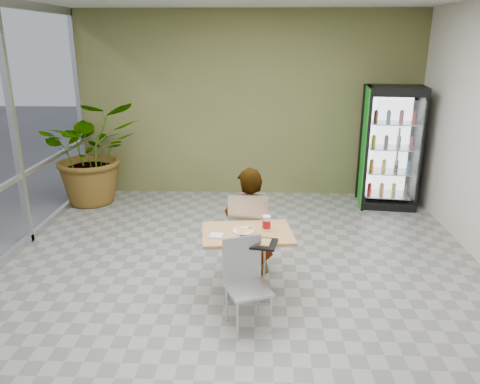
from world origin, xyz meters
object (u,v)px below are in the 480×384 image
chair_far (248,227)px  soda_cup (267,223)px  seated_woman (249,233)px  chair_near (245,276)px  potted_plant (92,152)px  cafeteria_tray (257,243)px  dining_table (247,250)px  beverage_fridge (391,148)px

chair_far → soda_cup: (0.20, -0.45, 0.23)m
seated_woman → chair_near: bearing=92.4°
potted_plant → cafeteria_tray: bearing=-50.0°
potted_plant → chair_near: bearing=-53.0°
chair_far → cafeteria_tray: bearing=100.3°
dining_table → cafeteria_tray: 0.40m
chair_near → potted_plant: size_ratio=0.51×
soda_cup → beverage_fridge: beverage_fridge is taller
chair_near → soda_cup: (0.21, 0.59, 0.31)m
seated_woman → potted_plant: 3.70m
chair_far → potted_plant: potted_plant is taller
potted_plant → soda_cup: bearing=-45.8°
soda_cup → beverage_fridge: size_ratio=0.08×
chair_near → soda_cup: size_ratio=5.45×
chair_far → soda_cup: 0.54m
chair_near → cafeteria_tray: (0.11, 0.23, 0.24)m
seated_woman → potted_plant: bearing=-39.2°
chair_near → cafeteria_tray: size_ratio=2.27×
chair_far → potted_plant: 3.72m
seated_woman → beverage_fridge: (2.29, 2.51, 0.49)m
chair_far → beverage_fridge: beverage_fridge is taller
potted_plant → beverage_fridge: bearing=0.3°
seated_woman → beverage_fridge: 3.43m
soda_cup → cafeteria_tray: bearing=-105.4°
dining_table → seated_woman: (0.01, 0.56, -0.03)m
chair_far → soda_cup: size_ratio=6.31×
dining_table → chair_near: size_ratio=1.15×
chair_near → potted_plant: (-2.70, 3.58, 0.36)m
chair_near → seated_woman: 1.10m
soda_cup → potted_plant: potted_plant is taller
chair_near → seated_woman: (0.02, 1.10, -0.02)m
cafeteria_tray → beverage_fridge: 4.04m
soda_cup → cafeteria_tray: (-0.10, -0.36, -0.07)m
chair_far → cafeteria_tray: 0.84m
chair_near → cafeteria_tray: chair_near is taller
dining_table → seated_woman: bearing=89.0°
chair_near → potted_plant: potted_plant is taller
chair_far → chair_near: size_ratio=1.16×
chair_near → beverage_fridge: size_ratio=0.45×
chair_near → potted_plant: 4.50m
seated_woman → soda_cup: 0.63m
dining_table → beverage_fridge: bearing=53.1°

